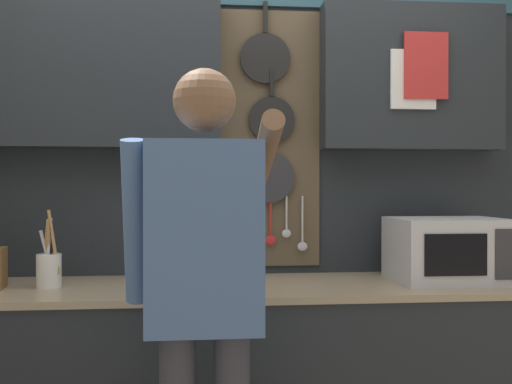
% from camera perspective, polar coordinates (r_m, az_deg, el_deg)
% --- Properties ---
extents(base_cabinet_counter, '(2.56, 0.65, 0.88)m').
position_cam_1_polar(base_cabinet_counter, '(2.68, -0.31, -18.58)').
color(base_cabinet_counter, '#23282D').
rests_on(base_cabinet_counter, ground_plane).
extents(back_wall_unit, '(3.13, 0.23, 2.44)m').
position_cam_1_polar(back_wall_unit, '(2.83, -0.95, 4.65)').
color(back_wall_unit, '#23282D').
rests_on(back_wall_unit, ground_plane).
extents(microwave, '(0.50, 0.41, 0.29)m').
position_cam_1_polar(microwave, '(2.78, 18.66, -5.48)').
color(microwave, silver).
rests_on(microwave, base_cabinet_counter).
extents(utensil_crock, '(0.11, 0.10, 0.34)m').
position_cam_1_polar(utensil_crock, '(2.64, -20.00, -7.05)').
color(utensil_crock, white).
rests_on(utensil_crock, base_cabinet_counter).
extents(person, '(0.54, 0.65, 1.71)m').
position_cam_1_polar(person, '(1.92, -5.16, -8.34)').
color(person, '#383842').
rests_on(person, ground_plane).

